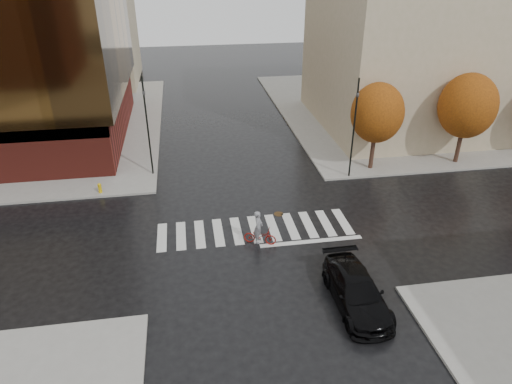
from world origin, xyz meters
The scene contains 12 objects.
ground centered at (0.00, 0.00, 0.00)m, with size 120.00×120.00×0.00m, color black.
sidewalk_ne centered at (21.00, 21.00, 0.07)m, with size 30.00×30.00×0.15m, color gray.
crosswalk centered at (0.00, 0.50, 0.01)m, with size 12.00×3.00×0.01m, color silver.
building_ne_tan centered at (17.00, 17.00, 9.15)m, with size 16.00×16.00×18.00m, color tan.
tree_ne_a centered at (10.00, 7.40, 4.46)m, with size 3.80×3.80×6.50m.
tree_ne_b centered at (17.00, 7.40, 4.62)m, with size 4.20×4.20×6.89m.
sedan centered at (3.65, -6.69, 0.77)m, with size 2.15×5.29×1.54m, color black.
cyclist centered at (0.01, -1.00, 0.72)m, with size 1.96×1.24×2.10m.
traffic_light_nw centered at (-6.30, 9.00, 4.25)m, with size 0.23×0.21×7.21m.
traffic_light_ne centered at (7.91, 6.30, 4.23)m, with size 0.19×0.21×7.19m.
fire_hydrant centered at (-9.73, 6.50, 0.54)m, with size 0.25×0.25×0.71m.
manhole centered at (1.76, 2.00, 0.01)m, with size 0.61×0.61×0.01m, color #4F361C.
Camera 1 is at (-3.62, -22.27, 14.89)m, focal length 32.00 mm.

